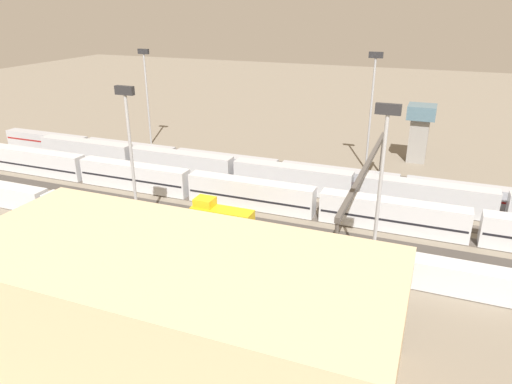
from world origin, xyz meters
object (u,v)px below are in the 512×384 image
object	(u,v)px
train_on_track_8	(240,238)
light_mast_3	(130,144)
train_on_track_5	(251,194)
maintenance_shed	(173,310)
train_on_track_2	(269,169)
train_on_track_3	(292,179)
light_mast_0	(146,83)
light_mast_1	(381,175)
train_on_track_7	(221,218)
signal_gantry	(366,170)
light_mast_2	(372,96)
control_tower	(420,129)

from	to	relation	value
train_on_track_8	light_mast_3	bearing A→B (deg)	9.66
train_on_track_5	maintenance_shed	xyz separation A→B (m)	(-7.58, 38.54, 3.69)
train_on_track_2	train_on_track_8	bearing A→B (deg)	102.10
train_on_track_3	light_mast_0	bearing A→B (deg)	-22.83
light_mast_0	light_mast_1	xyz separation A→B (m)	(-62.74, 46.29, 0.07)
light_mast_3	maintenance_shed	size ratio (longest dim) A/B	0.55
train_on_track_7	light_mast_1	size ratio (longest dim) A/B	0.42
train_on_track_8	signal_gantry	xyz separation A→B (m)	(-14.34, -20.00, 5.78)
light_mast_1	light_mast_3	distance (m)	34.80
light_mast_3	maintenance_shed	bearing A→B (deg)	131.89
train_on_track_5	light_mast_0	world-z (taller)	light_mast_0
train_on_track_3	light_mast_2	xyz separation A→B (m)	(-11.14, -18.09, 13.33)
train_on_track_2	maintenance_shed	xyz separation A→B (m)	(-9.56, 53.54, 4.23)
signal_gantry	light_mast_3	bearing A→B (deg)	37.10
train_on_track_2	control_tower	distance (m)	36.25
train_on_track_7	signal_gantry	xyz separation A→B (m)	(-19.86, -15.00, 5.64)
light_mast_2	train_on_track_5	bearing A→B (deg)	60.92
light_mast_2	light_mast_3	world-z (taller)	light_mast_2
train_on_track_3	control_tower	size ratio (longest dim) A/B	9.29
light_mast_2	control_tower	xyz separation A→B (m)	(-9.67, -10.16, -8.39)
train_on_track_8	light_mast_3	xyz separation A→B (m)	(15.61, 2.66, 13.20)
train_on_track_2	train_on_track_7	distance (m)	25.02
train_on_track_2	train_on_track_8	xyz separation A→B (m)	(-6.43, 30.00, -0.04)
light_mast_2	control_tower	size ratio (longest dim) A/B	1.91
train_on_track_3	train_on_track_7	size ratio (longest dim) A/B	11.98
train_on_track_3	signal_gantry	distance (m)	16.03
signal_gantry	control_tower	distance (m)	33.87
train_on_track_5	light_mast_3	size ratio (longest dim) A/B	5.13
maintenance_shed	light_mast_2	bearing A→B (deg)	-96.88
light_mast_3	control_tower	bearing A→B (deg)	-123.11
light_mast_1	train_on_track_8	bearing A→B (deg)	-8.73
signal_gantry	maintenance_shed	size ratio (longest dim) A/B	1.07
light_mast_3	light_mast_0	bearing A→B (deg)	-58.72
control_tower	train_on_track_8	bearing A→B (deg)	68.63
train_on_track_7	train_on_track_3	bearing A→B (deg)	-105.49
light_mast_0	train_on_track_5	bearing A→B (deg)	144.06
train_on_track_5	light_mast_2	size ratio (longest dim) A/B	4.85
light_mast_3	control_tower	size ratio (longest dim) A/B	1.81
light_mast_2	maintenance_shed	size ratio (longest dim) A/B	0.59
signal_gantry	train_on_track_7	bearing A→B (deg)	37.06
train_on_track_2	signal_gantry	bearing A→B (deg)	154.30
train_on_track_8	light_mast_3	world-z (taller)	light_mast_3
light_mast_0	light_mast_1	distance (m)	77.96
train_on_track_3	signal_gantry	bearing A→B (deg)	160.75
train_on_track_5	light_mast_0	xyz separation A→B (m)	(39.09, -28.34, 12.67)
light_mast_2	control_tower	distance (m)	16.34
light_mast_1	train_on_track_5	bearing A→B (deg)	-37.20
train_on_track_8	light_mast_0	xyz separation A→B (m)	(43.55, -43.34, 13.24)
train_on_track_3	train_on_track_7	xyz separation A→B (m)	(5.54, 20.00, -0.46)
train_on_track_5	signal_gantry	world-z (taller)	signal_gantry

